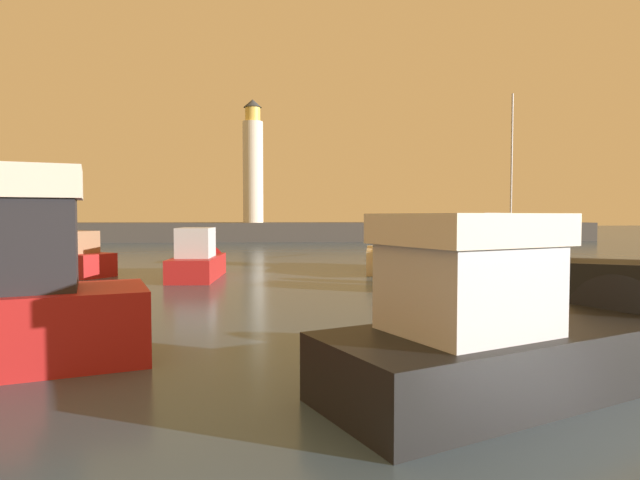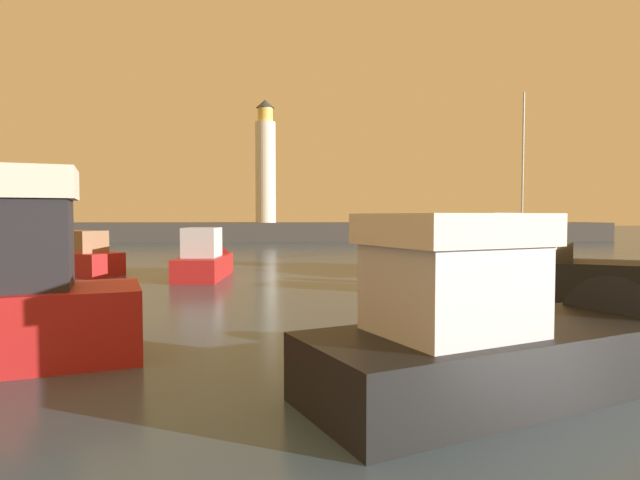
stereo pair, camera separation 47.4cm
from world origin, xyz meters
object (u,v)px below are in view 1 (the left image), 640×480
at_px(motorboat_0, 201,260).
at_px(motorboat_2, 624,272).
at_px(mooring_buoy, 392,271).
at_px(motorboat_3, 555,331).
at_px(lighthouse, 253,165).
at_px(motorboat_4, 387,255).
at_px(sailboat_moored, 506,250).
at_px(motorboat_5, 46,259).

xyz_separation_m(motorboat_0, motorboat_2, (14.38, -7.84, 0.18)).
height_order(motorboat_2, mooring_buoy, motorboat_2).
distance_m(motorboat_0, motorboat_3, 17.50).
bearing_deg(lighthouse, motorboat_2, -71.77).
distance_m(motorboat_4, mooring_buoy, 4.25).
xyz_separation_m(motorboat_2, mooring_buoy, (-6.46, 4.70, -0.38)).
distance_m(lighthouse, mooring_buoy, 37.89).
relative_size(lighthouse, sailboat_moored, 1.29).
relative_size(motorboat_2, motorboat_5, 1.19).
distance_m(motorboat_2, motorboat_4, 10.60).
relative_size(motorboat_0, motorboat_3, 0.75).
xyz_separation_m(lighthouse, motorboat_3, (7.04, -48.91, -7.32)).
height_order(lighthouse, motorboat_5, lighthouse).
height_order(lighthouse, mooring_buoy, lighthouse).
bearing_deg(sailboat_moored, mooring_buoy, -131.92).
bearing_deg(motorboat_5, motorboat_4, -1.70).
bearing_deg(motorboat_3, motorboat_5, 131.44).
bearing_deg(lighthouse, sailboat_moored, -58.02).
relative_size(motorboat_2, motorboat_4, 1.23).
height_order(motorboat_0, motorboat_2, motorboat_2).
relative_size(motorboat_0, mooring_buoy, 5.82).
distance_m(motorboat_3, motorboat_5, 22.85).
distance_m(motorboat_2, motorboat_5, 23.56).
distance_m(motorboat_2, motorboat_3, 10.14).
relative_size(motorboat_5, mooring_buoy, 6.78).
distance_m(motorboat_5, sailboat_moored, 25.05).
bearing_deg(motorboat_3, motorboat_4, 87.50).
bearing_deg(lighthouse, motorboat_3, -81.81).
xyz_separation_m(motorboat_5, sailboat_moored, (24.41, 5.63, -0.07)).
relative_size(motorboat_4, motorboat_5, 0.96).
bearing_deg(motorboat_3, motorboat_2, 50.09).
height_order(lighthouse, motorboat_4, lighthouse).
bearing_deg(lighthouse, motorboat_5, -104.27).
distance_m(motorboat_0, sailboat_moored, 18.58).
height_order(lighthouse, motorboat_0, lighthouse).
distance_m(motorboat_4, motorboat_5, 15.86).
bearing_deg(motorboat_0, motorboat_5, 168.27).
distance_m(sailboat_moored, mooring_buoy, 13.82).
xyz_separation_m(motorboat_0, motorboat_3, (7.87, -15.62, 0.10)).
relative_size(motorboat_5, sailboat_moored, 0.69).
height_order(motorboat_2, motorboat_5, motorboat_2).
height_order(motorboat_0, sailboat_moored, sailboat_moored).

